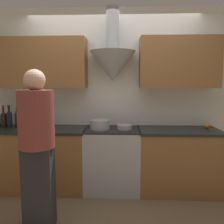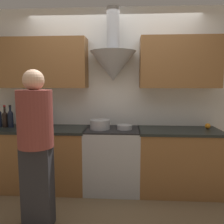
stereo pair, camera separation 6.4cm
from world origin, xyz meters
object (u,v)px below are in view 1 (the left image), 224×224
at_px(wine_bottle_8, 42,119).
at_px(orange_fruit, 207,126).
at_px(wine_bottle_4, 18,118).
at_px(person_foreground_left, 37,143).
at_px(stock_pot, 100,124).
at_px(wine_bottle_2, 4,119).
at_px(wine_bottle_7, 36,119).
at_px(mixing_bowl, 124,127).
at_px(wine_bottle_5, 23,118).
at_px(wine_bottle_6, 30,118).
at_px(wine_bottle_3, 9,118).
at_px(stove_range, 112,159).

bearing_deg(wine_bottle_8, orange_fruit, 1.86).
xyz_separation_m(wine_bottle_4, person_foreground_left, (0.63, -0.97, -0.11)).
distance_m(wine_bottle_8, orange_fruit, 2.33).
distance_m(stock_pot, orange_fruit, 1.51).
bearing_deg(wine_bottle_2, wine_bottle_7, -1.11).
xyz_separation_m(wine_bottle_7, mixing_bowl, (1.26, -0.04, -0.10)).
height_order(orange_fruit, person_foreground_left, person_foreground_left).
bearing_deg(wine_bottle_8, stock_pot, -3.45).
relative_size(wine_bottle_5, wine_bottle_6, 0.96).
distance_m(wine_bottle_8, mixing_bowl, 1.17).
bearing_deg(mixing_bowl, stock_pot, -179.76).
distance_m(stock_pot, mixing_bowl, 0.34).
bearing_deg(wine_bottle_2, stock_pot, -2.17).
height_order(wine_bottle_5, stock_pot, wine_bottle_5).
relative_size(wine_bottle_3, wine_bottle_5, 0.93).
height_order(wine_bottle_6, mixing_bowl, wine_bottle_6).
bearing_deg(wine_bottle_5, mixing_bowl, -2.23).
distance_m(wine_bottle_4, mixing_bowl, 1.54).
relative_size(wine_bottle_5, orange_fruit, 4.58).
xyz_separation_m(wine_bottle_2, wine_bottle_6, (0.39, 0.00, 0.02)).
bearing_deg(person_foreground_left, wine_bottle_3, 128.19).
xyz_separation_m(stove_range, wine_bottle_3, (-1.47, 0.01, 0.57)).
relative_size(wine_bottle_3, wine_bottle_8, 1.05).
bearing_deg(wine_bottle_7, wine_bottle_8, 4.14).
height_order(wine_bottle_2, wine_bottle_7, wine_bottle_7).
bearing_deg(person_foreground_left, wine_bottle_5, 119.77).
height_order(wine_bottle_2, wine_bottle_5, wine_bottle_5).
bearing_deg(wine_bottle_4, wine_bottle_5, -4.95).
bearing_deg(mixing_bowl, wine_bottle_6, 177.67).
relative_size(wine_bottle_8, person_foreground_left, 0.19).
relative_size(wine_bottle_3, mixing_bowl, 1.55).
relative_size(stove_range, wine_bottle_2, 2.76).
relative_size(wine_bottle_5, mixing_bowl, 1.67).
relative_size(wine_bottle_8, orange_fruit, 4.04).
bearing_deg(wine_bottle_6, wine_bottle_2, -179.49).
bearing_deg(wine_bottle_3, wine_bottle_4, 13.63).
height_order(wine_bottle_2, wine_bottle_8, wine_bottle_2).
bearing_deg(wine_bottle_4, wine_bottle_6, -2.75).
height_order(wine_bottle_6, wine_bottle_8, wine_bottle_6).
relative_size(wine_bottle_2, stock_pot, 1.17).
xyz_separation_m(wine_bottle_7, orange_fruit, (2.42, 0.08, -0.10)).
bearing_deg(mixing_bowl, wine_bottle_2, 178.31).
bearing_deg(wine_bottle_2, wine_bottle_8, -0.28).
relative_size(stove_range, stock_pot, 3.23).
distance_m(stove_range, wine_bottle_3, 1.58).
relative_size(mixing_bowl, orange_fruit, 2.75).
relative_size(wine_bottle_3, wine_bottle_4, 0.97).
height_order(wine_bottle_4, orange_fruit, wine_bottle_4).
bearing_deg(wine_bottle_2, stove_range, -1.05).
distance_m(wine_bottle_6, orange_fruit, 2.51).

